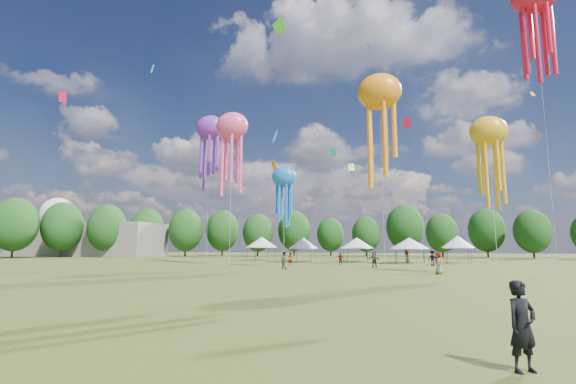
% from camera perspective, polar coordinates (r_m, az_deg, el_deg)
% --- Properties ---
extents(ground, '(300.00, 300.00, 0.00)m').
position_cam_1_polar(ground, '(13.03, -16.57, -17.78)').
color(ground, '#384416').
rests_on(ground, ground).
extents(observer_main, '(0.74, 0.69, 1.70)m').
position_cam_1_polar(observer_main, '(9.27, 30.13, -15.99)').
color(observer_main, black).
rests_on(observer_main, ground).
extents(spectator_near, '(1.08, 0.98, 1.81)m').
position_cam_1_polar(spectator_near, '(42.94, -0.54, -9.65)').
color(spectator_near, gray).
rests_on(spectator_near, ground).
extents(spectators_far, '(18.10, 29.77, 1.90)m').
position_cam_1_polar(spectators_far, '(52.50, 15.03, -9.06)').
color(spectators_far, gray).
rests_on(spectators_far, ground).
extents(festival_tents, '(37.10, 9.84, 4.11)m').
position_cam_1_polar(festival_tents, '(66.04, 8.57, -7.09)').
color(festival_tents, '#47474C').
rests_on(festival_tents, ground).
extents(show_kites, '(46.74, 17.21, 32.02)m').
position_cam_1_polar(show_kites, '(52.39, 8.65, 11.19)').
color(show_kites, '#FD4A7E').
rests_on(show_kites, ground).
extents(small_kites, '(72.66, 54.29, 45.38)m').
position_cam_1_polar(small_kites, '(57.12, 9.99, 20.08)').
color(small_kites, '#FD4A7E').
rests_on(small_kites, ground).
extents(treeline, '(201.57, 95.24, 13.43)m').
position_cam_1_polar(treeline, '(74.16, 8.76, -4.40)').
color(treeline, '#38281C').
rests_on(treeline, ground).
extents(hangar, '(40.00, 12.00, 8.00)m').
position_cam_1_polar(hangar, '(114.42, -26.64, -6.09)').
color(hangar, gray).
rests_on(hangar, ground).
extents(radome, '(9.00, 9.00, 16.00)m').
position_cam_1_polar(radome, '(130.23, -29.76, -3.35)').
color(radome, white).
rests_on(radome, ground).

